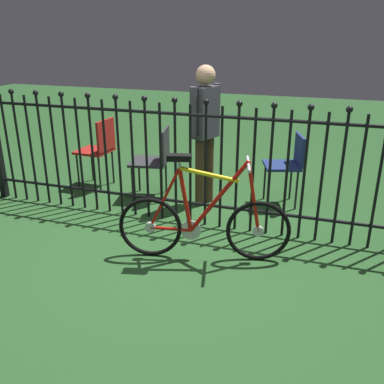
# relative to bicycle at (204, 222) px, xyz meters

# --- Properties ---
(ground_plane) EXTENTS (20.00, 20.00, 0.00)m
(ground_plane) POSITION_rel_bicycle_xyz_m (-0.31, -0.07, -0.34)
(ground_plane) COLOR #254E23
(iron_fence) EXTENTS (4.87, 0.07, 1.35)m
(iron_fence) POSITION_rel_bicycle_xyz_m (-0.38, 0.66, 0.34)
(iron_fence) COLOR black
(iron_fence) RESTS_ON ground
(bicycle) EXTENTS (1.46, 0.47, 0.94)m
(bicycle) POSITION_rel_bicycle_xyz_m (0.00, 0.00, 0.00)
(bicycle) COLOR black
(bicycle) RESTS_ON ground
(chair_red) EXTENTS (0.42, 0.41, 0.87)m
(chair_red) POSITION_rel_bicycle_xyz_m (-1.76, 1.34, 0.19)
(chair_red) COLOR black
(chair_red) RESTS_ON ground
(chair_navy) EXTENTS (0.48, 0.48, 0.81)m
(chair_navy) POSITION_rel_bicycle_xyz_m (0.54, 1.48, 0.17)
(chair_navy) COLOR black
(chair_navy) RESTS_ON ground
(chair_charcoal) EXTENTS (0.50, 0.50, 0.83)m
(chair_charcoal) POSITION_rel_bicycle_xyz_m (-0.96, 1.22, 0.16)
(chair_charcoal) COLOR black
(chair_charcoal) RESTS_ON ground
(person_visitor) EXTENTS (0.28, 0.45, 1.55)m
(person_visitor) POSITION_rel_bicycle_xyz_m (-0.36, 1.22, 0.57)
(person_visitor) COLOR #4C3823
(person_visitor) RESTS_ON ground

